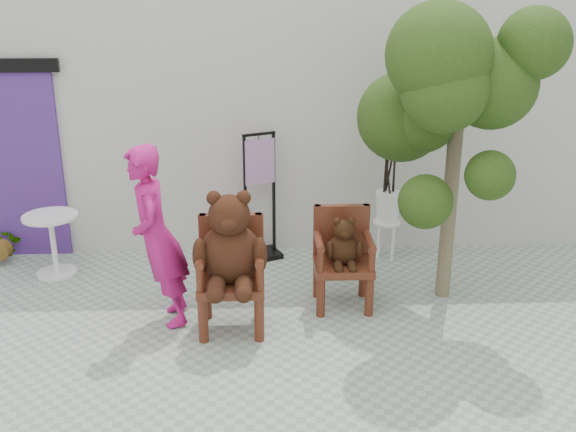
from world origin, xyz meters
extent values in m
plane|color=#9AA795|center=(0.00, 0.00, 0.00)|extent=(60.00, 60.00, 0.00)
cube|color=beige|center=(0.00, 3.10, 1.50)|extent=(9.00, 1.00, 3.00)
cube|color=#4D297B|center=(-3.00, 2.58, 1.10)|extent=(1.20, 0.08, 2.20)
cylinder|color=#461C0F|center=(-0.63, 0.40, 0.22)|extent=(0.09, 0.09, 0.43)
cylinder|color=#461C0F|center=(-0.63, 0.86, 0.22)|extent=(0.09, 0.09, 0.43)
cylinder|color=#461C0F|center=(-0.12, 0.40, 0.22)|extent=(0.09, 0.09, 0.43)
cylinder|color=#461C0F|center=(-0.12, 0.86, 0.22)|extent=(0.09, 0.09, 0.43)
cube|color=#461C0F|center=(-0.38, 0.63, 0.47)|extent=(0.61, 0.56, 0.08)
cube|color=#461C0F|center=(-0.38, 0.87, 0.79)|extent=(0.58, 0.08, 0.56)
cylinder|color=#461C0F|center=(-0.64, 0.87, 0.79)|extent=(0.08, 0.08, 0.56)
cylinder|color=#461C0F|center=(-0.64, 0.40, 0.64)|extent=(0.07, 0.07, 0.26)
cylinder|color=#461C0F|center=(-0.64, 0.63, 0.77)|extent=(0.08, 0.54, 0.08)
cylinder|color=#461C0F|center=(-0.11, 0.87, 0.79)|extent=(0.08, 0.08, 0.56)
cylinder|color=#461C0F|center=(-0.11, 0.40, 0.64)|extent=(0.07, 0.07, 0.26)
cylinder|color=#461C0F|center=(-0.11, 0.63, 0.77)|extent=(0.08, 0.54, 0.08)
ellipsoid|color=black|center=(-0.38, 0.66, 0.76)|extent=(0.57, 0.49, 0.60)
sphere|color=black|center=(-0.38, 0.63, 1.15)|extent=(0.38, 0.38, 0.38)
ellipsoid|color=black|center=(-0.38, 0.48, 1.12)|extent=(0.17, 0.14, 0.14)
sphere|color=black|center=(-0.51, 0.64, 1.31)|extent=(0.13, 0.13, 0.13)
sphere|color=black|center=(-0.24, 0.64, 1.31)|extent=(0.13, 0.13, 0.13)
ellipsoid|color=black|center=(-0.65, 0.53, 0.80)|extent=(0.13, 0.19, 0.34)
ellipsoid|color=black|center=(-0.50, 0.40, 0.56)|extent=(0.17, 0.34, 0.17)
sphere|color=black|center=(-0.50, 0.27, 0.54)|extent=(0.16, 0.16, 0.16)
ellipsoid|color=black|center=(-0.10, 0.53, 0.80)|extent=(0.13, 0.19, 0.34)
ellipsoid|color=black|center=(-0.25, 0.40, 0.56)|extent=(0.17, 0.34, 0.17)
sphere|color=black|center=(-0.25, 0.27, 0.54)|extent=(0.16, 0.16, 0.16)
cylinder|color=#461C0F|center=(0.48, 0.85, 0.20)|extent=(0.09, 0.09, 0.40)
cylinder|color=#461C0F|center=(0.48, 1.28, 0.20)|extent=(0.09, 0.09, 0.40)
cylinder|color=#461C0F|center=(0.96, 0.85, 0.20)|extent=(0.09, 0.09, 0.40)
cylinder|color=#461C0F|center=(0.96, 1.28, 0.20)|extent=(0.09, 0.09, 0.40)
cube|color=#461C0F|center=(0.72, 1.06, 0.44)|extent=(0.58, 0.53, 0.08)
cube|color=#461C0F|center=(0.72, 1.29, 0.74)|extent=(0.55, 0.08, 0.53)
cylinder|color=#461C0F|center=(0.47, 1.29, 0.74)|extent=(0.08, 0.08, 0.53)
cylinder|color=#461C0F|center=(0.47, 0.85, 0.60)|extent=(0.07, 0.07, 0.24)
cylinder|color=#461C0F|center=(0.47, 1.06, 0.72)|extent=(0.08, 0.50, 0.08)
cylinder|color=#461C0F|center=(0.97, 1.29, 0.74)|extent=(0.08, 0.08, 0.53)
cylinder|color=#461C0F|center=(0.97, 0.85, 0.60)|extent=(0.07, 0.07, 0.24)
cylinder|color=#461C0F|center=(0.97, 1.06, 0.72)|extent=(0.08, 0.50, 0.08)
ellipsoid|color=black|center=(0.72, 1.07, 0.61)|extent=(0.31, 0.27, 0.33)
sphere|color=black|center=(0.72, 1.05, 0.83)|extent=(0.21, 0.21, 0.21)
ellipsoid|color=black|center=(0.72, 0.97, 0.81)|extent=(0.09, 0.08, 0.08)
sphere|color=black|center=(0.65, 1.06, 0.92)|extent=(0.07, 0.07, 0.07)
sphere|color=black|center=(0.80, 1.06, 0.92)|extent=(0.07, 0.07, 0.07)
ellipsoid|color=black|center=(0.58, 1.00, 0.64)|extent=(0.07, 0.10, 0.19)
ellipsoid|color=black|center=(0.66, 0.93, 0.51)|extent=(0.09, 0.18, 0.09)
sphere|color=black|center=(0.66, 0.85, 0.50)|extent=(0.09, 0.09, 0.09)
ellipsoid|color=black|center=(0.87, 1.00, 0.64)|extent=(0.07, 0.10, 0.19)
ellipsoid|color=black|center=(0.79, 0.93, 0.51)|extent=(0.09, 0.18, 0.09)
sphere|color=black|center=(0.79, 0.85, 0.50)|extent=(0.09, 0.09, 0.09)
imported|color=#BC176E|center=(-1.06, 0.81, 0.88)|extent=(0.52, 0.70, 1.76)
cylinder|color=white|center=(-2.41, 1.96, 0.69)|extent=(0.60, 0.60, 0.03)
cylinder|color=white|center=(-2.41, 1.96, 0.35)|extent=(0.06, 0.06, 0.68)
cylinder|color=white|center=(-2.41, 1.96, 0.01)|extent=(0.44, 0.44, 0.03)
cube|color=black|center=(-0.27, 2.28, 0.75)|extent=(0.04, 0.04, 1.50)
cube|color=black|center=(0.06, 2.42, 0.75)|extent=(0.04, 0.04, 1.50)
cube|color=black|center=(-0.11, 2.35, 1.50)|extent=(0.38, 0.19, 0.03)
cube|color=black|center=(-0.11, 2.35, 0.03)|extent=(0.55, 0.50, 0.06)
cube|color=#AF7FB9|center=(-0.10, 2.34, 1.18)|extent=(0.35, 0.18, 0.52)
cylinder|color=black|center=(-0.11, 2.35, 1.47)|extent=(0.01, 0.01, 0.08)
cylinder|color=white|center=(1.39, 2.31, 0.44)|extent=(0.32, 0.32, 0.03)
cylinder|color=white|center=(1.47, 2.39, 0.22)|extent=(0.03, 0.03, 0.44)
cylinder|color=white|center=(1.31, 2.39, 0.22)|extent=(0.03, 0.03, 0.44)
cylinder|color=white|center=(1.31, 2.22, 0.22)|extent=(0.03, 0.03, 0.44)
cylinder|color=white|center=(1.47, 2.22, 0.22)|extent=(0.03, 0.03, 0.44)
cylinder|color=black|center=(1.36, 2.35, 1.05)|extent=(0.08, 0.06, 0.80)
cylinder|color=olive|center=(1.35, 2.37, 1.38)|extent=(0.04, 0.04, 0.07)
cylinder|color=black|center=(1.40, 2.36, 1.05)|extent=(0.13, 0.04, 0.80)
cylinder|color=olive|center=(1.40, 2.40, 1.38)|extent=(0.05, 0.04, 0.07)
cylinder|color=black|center=(1.44, 2.29, 1.05)|extent=(0.06, 0.12, 0.80)
cylinder|color=olive|center=(1.47, 2.28, 1.38)|extent=(0.04, 0.04, 0.08)
cylinder|color=black|center=(1.36, 2.27, 1.05)|extent=(0.14, 0.12, 0.79)
cylinder|color=olive|center=(1.32, 2.23, 1.38)|extent=(0.05, 0.04, 0.08)
cylinder|color=black|center=(1.44, 2.30, 1.05)|extent=(0.03, 0.09, 0.80)
cylinder|color=olive|center=(1.46, 2.30, 1.38)|extent=(0.04, 0.04, 0.07)
cylinder|color=black|center=(1.34, 2.33, 1.05)|extent=(0.06, 0.12, 0.80)
cylinder|color=olive|center=(1.31, 2.34, 1.38)|extent=(0.04, 0.04, 0.08)
cylinder|color=brown|center=(1.81, 1.27, 1.29)|extent=(0.15, 0.15, 2.58)
sphere|color=black|center=(1.34, 1.59, 1.84)|extent=(0.91, 0.91, 0.91)
sphere|color=black|center=(1.62, 1.68, 2.39)|extent=(0.84, 0.84, 0.84)
sphere|color=black|center=(1.51, 1.37, 1.86)|extent=(0.67, 0.67, 0.67)
sphere|color=black|center=(1.48, 0.88, 2.53)|extent=(0.94, 0.94, 0.94)
sphere|color=black|center=(2.04, 1.03, 2.25)|extent=(0.84, 0.84, 0.84)
sphere|color=black|center=(2.32, 0.88, 2.62)|extent=(0.65, 0.65, 0.65)
sphere|color=black|center=(1.54, 0.82, 2.24)|extent=(0.79, 0.79, 0.79)
sphere|color=black|center=(1.44, 0.81, 1.20)|extent=(0.52, 0.52, 0.52)
sphere|color=black|center=(1.99, 0.71, 1.47)|extent=(0.46, 0.46, 0.46)
imported|color=black|center=(-3.12, 2.35, 0.21)|extent=(0.44, 0.40, 0.42)
camera|label=1|loc=(-0.07, -5.08, 3.19)|focal=42.00mm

